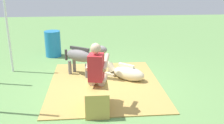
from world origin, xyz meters
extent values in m
plane|color=#608C4C|center=(0.00, 0.00, 0.00)|extent=(24.00, 24.00, 0.00)
cube|color=#AD8C47|center=(0.11, -0.08, 0.01)|extent=(3.23, 2.74, 0.02)
cube|color=tan|center=(-1.18, 0.16, 0.26)|extent=(0.75, 0.46, 0.51)
cylinder|color=#D8AD8C|center=(-0.92, 0.21, 0.58)|extent=(0.42, 0.22, 0.14)
cylinder|color=#D8AD8C|center=(-0.72, 0.17, 0.26)|extent=(0.11, 0.11, 0.51)
cube|color=black|center=(-0.72, 0.17, 0.03)|extent=(0.24, 0.14, 0.06)
cylinder|color=#D8AD8C|center=(-0.96, 0.02, 0.58)|extent=(0.42, 0.22, 0.14)
cylinder|color=#D8AD8C|center=(-0.76, -0.02, 0.26)|extent=(0.11, 0.11, 0.51)
cube|color=black|center=(-0.76, -0.02, 0.03)|extent=(0.24, 0.14, 0.06)
cube|color=red|center=(-1.13, 0.16, 0.91)|extent=(0.35, 0.34, 0.52)
cylinder|color=#D8AD8C|center=(-0.92, 0.28, 0.96)|extent=(0.51, 0.19, 0.26)
cylinder|color=#D8AD8C|center=(-0.99, -0.04, 0.96)|extent=(0.51, 0.19, 0.26)
sphere|color=#D8AD8C|center=(-1.13, 0.16, 1.29)|extent=(0.20, 0.20, 0.20)
ellipsoid|color=slate|center=(0.81, 0.55, 0.57)|extent=(0.73, 0.88, 0.34)
cylinder|color=slate|center=(0.74, 0.26, 0.20)|extent=(0.09, 0.09, 0.40)
cylinder|color=slate|center=(0.57, 0.37, 0.20)|extent=(0.09, 0.09, 0.40)
cylinder|color=slate|center=(1.05, 0.73, 0.20)|extent=(0.09, 0.09, 0.40)
cylinder|color=slate|center=(0.88, 0.84, 0.20)|extent=(0.09, 0.09, 0.40)
cylinder|color=slate|center=(0.53, 0.13, 0.67)|extent=(0.35, 0.40, 0.33)
ellipsoid|color=slate|center=(0.43, -0.02, 0.83)|extent=(0.31, 0.35, 0.20)
cube|color=#3A3838|center=(0.81, 0.55, 0.76)|extent=(0.38, 0.53, 0.08)
cylinder|color=#3A3838|center=(1.07, 0.94, 0.52)|extent=(0.07, 0.07, 0.30)
ellipsoid|color=beige|center=(0.37, -0.72, 0.18)|extent=(0.86, 0.94, 0.36)
cube|color=beige|center=(0.71, -0.30, 0.05)|extent=(0.36, 0.37, 0.10)
cylinder|color=beige|center=(0.72, -0.28, 0.24)|extent=(0.32, 0.34, 0.30)
ellipsoid|color=beige|center=(0.83, -0.14, 0.32)|extent=(0.31, 0.33, 0.20)
cube|color=#F2EDC5|center=(0.42, -0.66, 0.38)|extent=(0.34, 0.39, 0.08)
cylinder|color=#1E72B2|center=(2.71, 1.52, 0.43)|extent=(0.52, 0.52, 0.86)
cylinder|color=silver|center=(1.30, 2.49, 1.10)|extent=(0.06, 0.06, 2.21)
camera|label=1|loc=(-5.80, 0.25, 2.57)|focal=41.02mm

